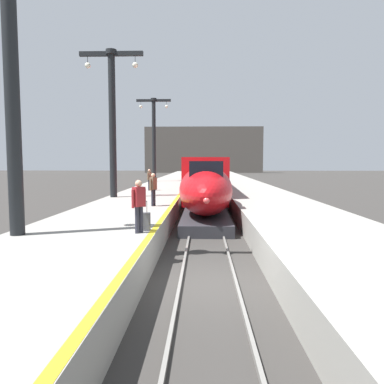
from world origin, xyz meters
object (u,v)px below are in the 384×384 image
(passenger_near_edge, at_px, (139,202))
(passenger_far_waiting, at_px, (149,178))
(station_column_near, at_px, (10,35))
(rolling_suitcase, at_px, (144,222))
(passenger_mid_platform, at_px, (153,187))
(station_column_far, at_px, (154,132))
(station_column_mid, at_px, (112,110))
(highspeed_train_main, at_px, (204,173))

(passenger_near_edge, bearing_deg, passenger_far_waiting, 97.39)
(station_column_near, distance_m, rolling_suitcase, 6.91)
(passenger_mid_platform, relative_size, passenger_far_waiting, 1.00)
(passenger_near_edge, height_order, passenger_mid_platform, same)
(station_column_far, xyz_separation_m, passenger_mid_platform, (3.21, -24.12, -4.76))
(passenger_mid_platform, bearing_deg, rolling_suitcase, -84.79)
(passenger_near_edge, relative_size, passenger_far_waiting, 1.00)
(station_column_far, bearing_deg, passenger_near_edge, -83.19)
(station_column_mid, distance_m, passenger_far_waiting, 7.36)
(passenger_near_edge, bearing_deg, passenger_mid_platform, 94.16)
(passenger_far_waiting, bearing_deg, passenger_mid_platform, -80.41)
(passenger_mid_platform, distance_m, passenger_far_waiting, 10.39)
(highspeed_train_main, relative_size, passenger_far_waiting, 34.27)
(highspeed_train_main, relative_size, station_column_far, 6.02)
(passenger_mid_platform, xyz_separation_m, passenger_far_waiting, (-1.73, 10.24, 0.00))
(passenger_near_edge, height_order, passenger_far_waiting, same)
(passenger_near_edge, relative_size, passenger_mid_platform, 1.00)
(highspeed_train_main, xyz_separation_m, station_column_far, (-5.90, -0.87, 4.86))
(station_column_near, xyz_separation_m, passenger_far_waiting, (1.48, 17.73, -5.02))
(station_column_far, distance_m, rolling_suitcase, 31.53)
(station_column_near, height_order, passenger_near_edge, station_column_near)
(passenger_mid_platform, bearing_deg, highspeed_train_main, 83.85)
(highspeed_train_main, xyz_separation_m, station_column_mid, (-5.90, -20.32, 4.66))
(passenger_far_waiting, bearing_deg, rolling_suitcase, -82.13)
(highspeed_train_main, height_order, passenger_near_edge, highspeed_train_main)
(station_column_near, relative_size, rolling_suitcase, 10.28)
(station_column_mid, distance_m, passenger_near_edge, 13.13)
(station_column_far, xyz_separation_m, passenger_far_waiting, (1.48, -13.88, -4.76))
(passenger_far_waiting, xyz_separation_m, rolling_suitcase, (2.34, -16.94, -0.69))
(station_column_mid, xyz_separation_m, station_column_far, (0.00, 19.46, 0.20))
(highspeed_train_main, xyz_separation_m, passenger_mid_platform, (-2.69, -24.99, 0.09))
(station_column_mid, distance_m, rolling_suitcase, 13.09)
(station_column_near, bearing_deg, station_column_far, 90.00)
(highspeed_train_main, relative_size, rolling_suitcase, 58.97)
(highspeed_train_main, height_order, station_column_mid, station_column_mid)
(station_column_mid, bearing_deg, passenger_near_edge, -72.40)
(highspeed_train_main, distance_m, rolling_suitcase, 31.76)
(station_column_mid, height_order, passenger_mid_platform, station_column_mid)
(passenger_far_waiting, distance_m, rolling_suitcase, 17.12)
(station_column_mid, height_order, passenger_far_waiting, station_column_mid)
(station_column_mid, xyz_separation_m, passenger_near_edge, (3.72, -11.73, -4.57))
(passenger_mid_platform, height_order, passenger_far_waiting, same)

